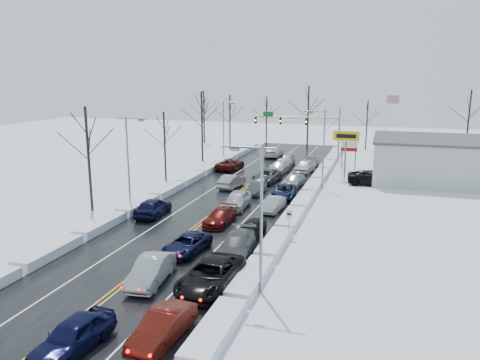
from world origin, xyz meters
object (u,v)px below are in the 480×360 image
(dealership_building, at_px, (460,161))
(traffic_signal_mast, at_px, (306,124))
(oncoming_car_0, at_px, (232,188))
(flagpole, at_px, (386,122))
(tires_plus_sign, at_px, (346,139))
(queued_car_0, at_px, (74,351))

(dealership_building, bearing_deg, traffic_signal_mast, 154.05)
(oncoming_car_0, bearing_deg, flagpole, -118.38)
(tires_plus_sign, height_order, oncoming_car_0, tires_plus_sign)
(queued_car_0, xyz_separation_m, oncoming_car_0, (-3.22, 33.63, 0.00))
(queued_car_0, bearing_deg, flagpole, 81.31)
(dealership_building, bearing_deg, oncoming_car_0, -156.74)
(dealership_building, relative_size, queued_car_0, 4.27)
(traffic_signal_mast, xyz_separation_m, flagpole, (11.72, 2.01, 0.45))
(tires_plus_sign, bearing_deg, queued_car_0, -101.76)
(queued_car_0, relative_size, oncoming_car_0, 1.02)
(flagpole, height_order, dealership_building, flagpole)
(traffic_signal_mast, xyz_separation_m, dealership_building, (20.53, -9.99, -2.82))
(tires_plus_sign, relative_size, dealership_building, 0.29)
(traffic_signal_mast, bearing_deg, oncoming_car_0, -103.49)
(flagpole, bearing_deg, tires_plus_sign, -108.44)
(queued_car_0, bearing_deg, traffic_signal_mast, 92.86)
(tires_plus_sign, distance_m, flagpole, 14.79)
(dealership_building, xyz_separation_m, oncoming_car_0, (-25.56, -10.99, -2.66))
(traffic_signal_mast, bearing_deg, queued_car_0, -91.91)
(tires_plus_sign, height_order, dealership_building, tires_plus_sign)
(tires_plus_sign, bearing_deg, traffic_signal_mast, 120.46)
(traffic_signal_mast, distance_m, tires_plus_sign, 13.92)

